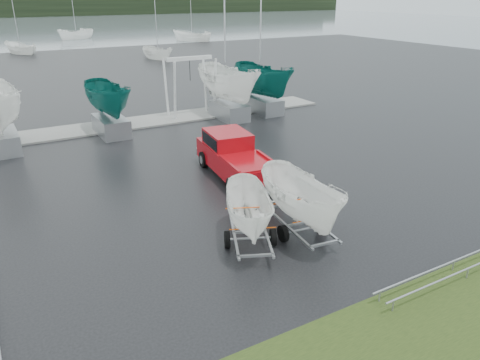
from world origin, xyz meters
TOP-DOWN VIEW (x-y plane):
  - ground_plane at (0.00, 0.00)m, footprint 120.00×120.00m
  - lake at (0.00, 100.00)m, footprint 300.00×300.00m
  - grass_verge at (0.00, -11.00)m, footprint 40.00×40.00m
  - dock at (0.00, 13.00)m, footprint 30.00×3.00m
  - pickup_truck at (2.04, 1.50)m, footprint 2.76×6.14m
  - trailer_hitched at (1.23, -4.92)m, footprint 2.01×3.72m
  - trailer_parked at (-0.69, -4.55)m, footprint 2.54×3.77m
  - boat_hoist at (5.06, 13.00)m, footprint 3.30×2.18m
  - keelboat_1 at (-1.14, 11.20)m, footprint 2.16×3.20m
  - keelboat_2 at (7.01, 11.00)m, footprint 2.60×3.20m
  - keelboat_3 at (9.98, 11.30)m, footprint 2.44×3.20m
  - mast_rack_2 at (4.00, -9.50)m, footprint 7.00×0.56m
  - moored_boat_1 at (-1.10, 57.90)m, footprint 3.30×3.33m
  - moored_boat_2 at (13.96, 43.17)m, footprint 2.75×2.81m
  - moored_boat_3 at (27.49, 62.20)m, footprint 4.04×4.06m
  - moored_boat_5 at (10.59, 76.53)m, footprint 4.07×4.04m

SIDE VIEW (x-z plane):
  - lake at x=0.00m, z-range -0.01..-0.01m
  - ground_plane at x=0.00m, z-range 0.00..0.00m
  - moored_boat_5 at x=10.59m, z-range -5.96..5.97m
  - moored_boat_3 at x=27.49m, z-range -5.90..5.90m
  - grass_verge at x=0.00m, z-range 0.00..0.00m
  - moored_boat_2 at x=13.96m, z-range -5.66..5.67m
  - moored_boat_1 at x=-1.10m, z-range -5.65..5.66m
  - dock at x=0.00m, z-range -0.01..0.11m
  - mast_rack_2 at x=4.00m, z-range 0.32..0.38m
  - pickup_truck at x=2.04m, z-range 0.04..2.02m
  - trailer_parked at x=-0.69m, z-range 0.20..4.77m
  - boat_hoist at x=5.06m, z-range 0.61..4.73m
  - trailer_hitched at x=1.23m, z-range 0.22..5.48m
  - keelboat_1 at x=-1.14m, z-range -0.03..6.81m
  - keelboat_3 at x=9.98m, z-range -1.43..9.18m
  - keelboat_2 at x=7.01m, z-range -1.25..9.53m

